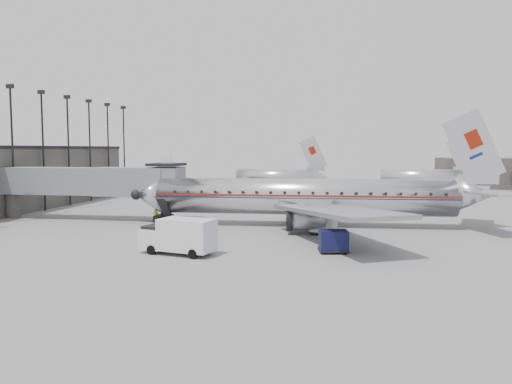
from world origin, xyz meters
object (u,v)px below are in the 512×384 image
at_px(service_van, 178,235).
at_px(baggage_cart_white, 324,224).
at_px(ramp_worker, 156,214).
at_px(airliner, 311,197).
at_px(baggage_cart_navy, 333,241).

xyz_separation_m(service_van, baggage_cart_white, (10.50, 10.39, -0.46)).
bearing_deg(ramp_worker, baggage_cart_white, -55.29).
bearing_deg(ramp_worker, service_van, -103.45).
bearing_deg(baggage_cart_white, airliner, 121.91).
bearing_deg(baggage_cart_navy, ramp_worker, 135.63).
bearing_deg(ramp_worker, airliner, -39.68).
xyz_separation_m(baggage_cart_navy, ramp_worker, (-19.15, 13.00, -0.05)).
bearing_deg(airliner, ramp_worker, 177.58).
height_order(airliner, service_van, airliner).
relative_size(baggage_cart_navy, baggage_cart_white, 0.93).
height_order(airliner, baggage_cart_white, airliner).
relative_size(airliner, baggage_cart_white, 14.17).
relative_size(service_van, ramp_worker, 3.48).
height_order(service_van, baggage_cart_navy, service_van).
bearing_deg(ramp_worker, baggage_cart_navy, -73.96).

